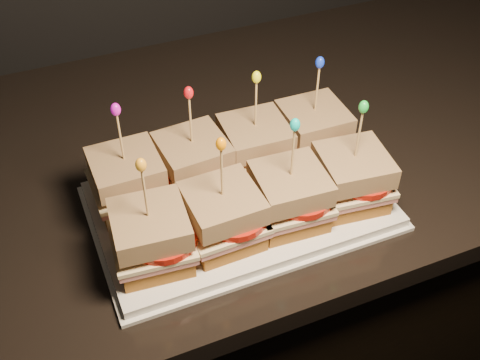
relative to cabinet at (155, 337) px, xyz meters
name	(u,v)px	position (x,y,z in m)	size (l,w,h in m)	color
cabinet	(155,337)	(0.00, 0.00, 0.00)	(2.21, 0.62, 0.83)	black
granite_slab	(127,173)	(0.00, 0.00, 0.43)	(2.25, 0.66, 0.03)	black
platter	(240,205)	(0.12, -0.15, 0.46)	(0.38, 0.23, 0.02)	white
platter_rim	(240,208)	(0.12, -0.15, 0.45)	(0.39, 0.25, 0.01)	white
sandwich_0_bread_bot	(130,196)	(-0.02, -0.10, 0.48)	(0.08, 0.08, 0.02)	brown
sandwich_0_ham	(129,187)	(-0.02, -0.10, 0.49)	(0.09, 0.09, 0.01)	#B0675D
sandwich_0_cheese	(128,183)	(-0.02, -0.10, 0.50)	(0.09, 0.09, 0.01)	beige
sandwich_0_tomato	(138,179)	(0.00, -0.10, 0.51)	(0.08, 0.08, 0.01)	#B5190C
sandwich_0_bread_top	(126,167)	(-0.02, -0.10, 0.53)	(0.09, 0.09, 0.03)	#542E11
sandwich_0_pick	(121,140)	(-0.02, -0.10, 0.57)	(0.00, 0.00, 0.09)	tan
sandwich_0_frill	(116,109)	(-0.02, -0.10, 0.62)	(0.01, 0.01, 0.02)	#D811D1
sandwich_1_bread_bot	(194,178)	(0.07, -0.10, 0.48)	(0.08, 0.08, 0.02)	brown
sandwich_1_ham	(194,169)	(0.07, -0.10, 0.49)	(0.09, 0.09, 0.01)	#B0675D
sandwich_1_cheese	(194,165)	(0.07, -0.10, 0.50)	(0.09, 0.09, 0.01)	beige
sandwich_1_tomato	(203,162)	(0.09, -0.10, 0.51)	(0.08, 0.08, 0.01)	#B5190C
sandwich_1_bread_top	(193,150)	(0.07, -0.10, 0.53)	(0.09, 0.09, 0.03)	#542E11
sandwich_1_pick	(191,123)	(0.07, -0.10, 0.57)	(0.00, 0.00, 0.09)	tan
sandwich_1_frill	(189,93)	(0.07, -0.10, 0.62)	(0.01, 0.01, 0.02)	red
sandwich_2_bread_bot	(255,161)	(0.16, -0.10, 0.48)	(0.08, 0.08, 0.02)	brown
sandwich_2_ham	(255,153)	(0.16, -0.10, 0.49)	(0.09, 0.09, 0.01)	#B0675D
sandwich_2_cheese	(255,149)	(0.16, -0.10, 0.50)	(0.09, 0.09, 0.01)	beige
sandwich_2_tomato	(265,145)	(0.18, -0.10, 0.51)	(0.08, 0.08, 0.01)	#B5190C
sandwich_2_bread_top	(255,134)	(0.16, -0.10, 0.53)	(0.09, 0.09, 0.03)	#542E11
sandwich_2_pick	(256,107)	(0.16, -0.10, 0.57)	(0.00, 0.00, 0.09)	tan
sandwich_2_frill	(257,77)	(0.16, -0.10, 0.62)	(0.01, 0.01, 0.02)	#F2F716
sandwich_3_bread_bot	(311,146)	(0.25, -0.10, 0.48)	(0.08, 0.08, 0.02)	brown
sandwich_3_ham	(312,137)	(0.25, -0.10, 0.49)	(0.09, 0.09, 0.01)	#B0675D
sandwich_3_cheese	(313,134)	(0.25, -0.10, 0.50)	(0.09, 0.09, 0.01)	beige
sandwich_3_tomato	(323,130)	(0.27, -0.10, 0.51)	(0.08, 0.08, 0.01)	#B5190C
sandwich_3_bread_top	(314,118)	(0.25, -0.10, 0.53)	(0.09, 0.09, 0.03)	#542E11
sandwich_3_pick	(317,92)	(0.25, -0.10, 0.57)	(0.00, 0.00, 0.09)	tan
sandwich_3_frill	(320,62)	(0.25, -0.10, 0.62)	(0.01, 0.01, 0.02)	#1334DE
sandwich_4_bread_bot	(154,253)	(-0.02, -0.21, 0.48)	(0.08, 0.08, 0.02)	brown
sandwich_4_ham	(152,244)	(-0.02, -0.21, 0.49)	(0.09, 0.09, 0.01)	#B0675D
sandwich_4_cheese	(152,240)	(-0.02, -0.21, 0.50)	(0.09, 0.09, 0.01)	beige
sandwich_4_tomato	(163,236)	(0.00, -0.21, 0.51)	(0.08, 0.08, 0.01)	#B5190C
sandwich_4_bread_top	(150,224)	(-0.02, -0.21, 0.53)	(0.09, 0.09, 0.03)	#542E11
sandwich_4_pick	(145,196)	(-0.02, -0.21, 0.57)	(0.00, 0.00, 0.09)	tan
sandwich_4_frill	(141,165)	(-0.02, -0.21, 0.62)	(0.01, 0.01, 0.02)	orange
sandwich_5_bread_bot	(223,231)	(0.07, -0.21, 0.48)	(0.08, 0.08, 0.02)	brown
sandwich_5_ham	(223,223)	(0.07, -0.21, 0.49)	(0.09, 0.09, 0.01)	#B0675D
sandwich_5_cheese	(223,219)	(0.07, -0.21, 0.50)	(0.09, 0.09, 0.01)	beige
sandwich_5_tomato	(234,215)	(0.09, -0.21, 0.51)	(0.08, 0.08, 0.01)	#B5190C
sandwich_5_bread_top	(223,203)	(0.07, -0.21, 0.53)	(0.09, 0.09, 0.03)	#542E11
sandwich_5_pick	(222,175)	(0.07, -0.21, 0.57)	(0.00, 0.00, 0.09)	tan
sandwich_5_frill	(221,144)	(0.07, -0.21, 0.62)	(0.01, 0.01, 0.02)	orange
sandwich_6_bread_bot	(288,211)	(0.16, -0.21, 0.48)	(0.08, 0.08, 0.02)	brown
sandwich_6_ham	(289,203)	(0.16, -0.21, 0.49)	(0.09, 0.09, 0.01)	#B0675D
sandwich_6_cheese	(289,199)	(0.16, -0.21, 0.50)	(0.09, 0.09, 0.01)	beige
sandwich_6_tomato	(300,195)	(0.18, -0.21, 0.51)	(0.08, 0.08, 0.01)	#B5190C
sandwich_6_bread_top	(291,183)	(0.16, -0.21, 0.53)	(0.09, 0.09, 0.03)	#542E11
sandwich_6_pick	(293,155)	(0.16, -0.21, 0.57)	(0.00, 0.00, 0.09)	tan
sandwich_6_frill	(295,125)	(0.16, -0.21, 0.62)	(0.01, 0.01, 0.02)	#07C6BE
sandwich_7_bread_bot	(349,193)	(0.25, -0.21, 0.48)	(0.08, 0.08, 0.02)	brown
sandwich_7_ham	(351,184)	(0.25, -0.21, 0.49)	(0.09, 0.09, 0.01)	#B0675D
sandwich_7_cheese	(351,180)	(0.25, -0.21, 0.50)	(0.09, 0.09, 0.01)	beige
sandwich_7_tomato	(363,176)	(0.27, -0.21, 0.51)	(0.08, 0.08, 0.01)	#B5190C
sandwich_7_bread_top	(354,165)	(0.25, -0.21, 0.53)	(0.09, 0.09, 0.03)	#542E11
sandwich_7_pick	(359,137)	(0.25, -0.21, 0.57)	(0.00, 0.00, 0.09)	tan
sandwich_7_frill	(364,107)	(0.25, -0.21, 0.62)	(0.01, 0.01, 0.02)	green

